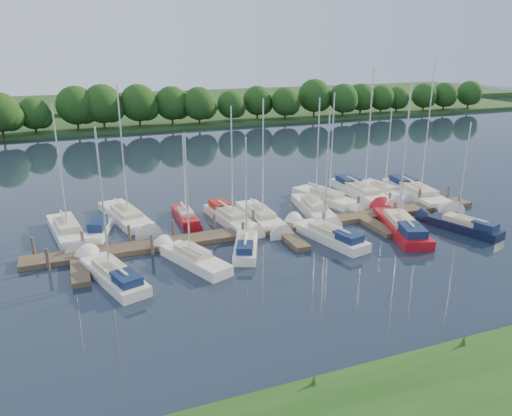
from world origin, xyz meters
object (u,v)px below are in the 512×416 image
object	(u,v)px
sailboat_n_0	(68,233)
motorboat	(98,232)
dock	(281,230)
sailboat_n_5	(262,219)
sailboat_s_2	(246,246)

from	to	relation	value
sailboat_n_0	motorboat	bearing A→B (deg)	155.69
dock	sailboat_n_5	bearing A→B (deg)	98.97
dock	sailboat_n_0	xyz separation A→B (m)	(-16.58, 5.53, 0.09)
sailboat_n_0	motorboat	distance (m)	2.45
sailboat_n_0	sailboat_n_5	distance (m)	16.27
sailboat_n_0	motorboat	size ratio (longest dim) A/B	2.11
sailboat_n_0	sailboat_n_5	size ratio (longest dim) A/B	1.00
motorboat	sailboat_s_2	distance (m)	12.52
dock	sailboat_n_5	world-z (taller)	sailboat_n_5
dock	sailboat_n_5	distance (m)	3.17
dock	sailboat_n_0	world-z (taller)	sailboat_n_0
sailboat_s_2	sailboat_n_5	bearing A→B (deg)	80.54
motorboat	sailboat_n_0	bearing A→B (deg)	0.81
sailboat_n_5	sailboat_s_2	xyz separation A→B (m)	(-3.46, -5.42, 0.05)
motorboat	sailboat_s_2	world-z (taller)	sailboat_s_2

